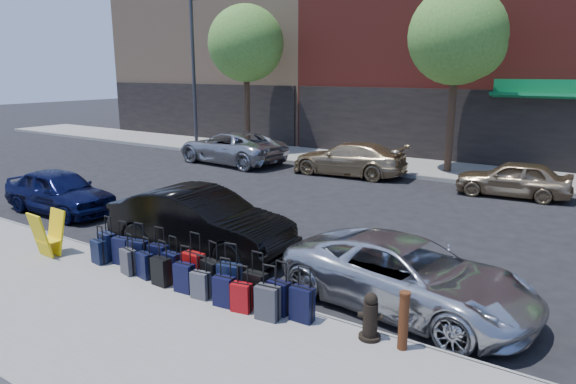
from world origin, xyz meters
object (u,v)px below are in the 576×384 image
Objects in this scene: car_far_0 at (231,147)px; car_far_1 at (349,159)px; suitcase_front_5 at (194,269)px; car_near_0 at (60,191)px; car_near_1 at (201,222)px; fire_hydrant at (370,318)px; streetlight at (196,61)px; car_near_2 at (408,275)px; tree_center at (461,38)px; display_rack at (48,234)px; tree_left at (248,46)px; bollard at (404,320)px; car_far_2 at (513,179)px.

car_far_0 reaches higher than car_far_1.
suitcase_front_5 is 7.63m from car_near_0.
fire_hydrant is at bearing -111.97° from car_near_1.
streetlight is 1.49× the size of car_far_0.
streetlight reaches higher than car_near_2.
tree_center is 0.91× the size of streetlight.
tree_center is at bearing 119.82° from car_far_1.
streetlight is 17.27m from display_rack.
display_rack is at bearing -126.57° from car_near_0.
car_far_1 reaches higher than car_near_2.
tree_center reaches higher than suitcase_front_5.
fire_hydrant is at bearing -46.44° from tree_left.
car_near_2 is 15.67m from car_far_0.
car_far_2 is at bearing 93.61° from bollard.
tree_left reaches higher than car_far_0.
bollard is 1.70m from car_near_2.
streetlight reaches higher than car_near_1.
streetlight is 21.76m from fire_hydrant.
car_near_1 is (-5.15, 1.71, 0.25)m from fire_hydrant.
car_near_2 reaches higher than bollard.
streetlight is 8.78× the size of bollard.
tree_center is 13.86m from car_near_2.
bollard is 0.20× the size of car_near_1.
bollard is (3.59, -14.26, -4.79)m from tree_center.
car_near_1 reaches higher than car_far_2.
display_rack is (6.01, -14.91, -4.76)m from tree_left.
car_far_2 is at bearing 74.82° from suitcase_front_5.
car_near_1 is (-5.68, 1.71, 0.14)m from bollard.
tree_center is at bearing -137.54° from car_far_2.
streetlight is at bearing -177.02° from tree_center.
car_near_2 is 10.08m from car_far_2.
streetlight is at bearing -104.56° from car_far_1.
tree_center is at bearing 83.63° from fire_hydrant.
display_rack is 3.37m from car_near_1.
suitcase_front_5 is 2.29m from car_near_1.
display_rack is 12.55m from car_far_1.
display_rack is 14.36m from car_far_2.
tree_left reaches higher than suitcase_front_5.
car_near_0 is (2.49, -12.38, -4.75)m from tree_left.
car_far_0 is (1.22, -2.95, -4.67)m from tree_left.
car_far_1 reaches higher than car_far_2.
car_far_0 is at bearing 128.68° from suitcase_front_5.
tree_left is 7.21× the size of display_rack.
car_far_1 reaches higher than suitcase_front_5.
streetlight reaches higher than car_near_0.
car_far_1 is (5.80, 0.55, -0.06)m from car_far_0.
tree_left reaches higher than car_near_2.
fire_hydrant is 1.61m from car_near_2.
tree_center is at bearing 104.14° from bollard.
car_near_2 is (3.03, -12.65, -4.77)m from tree_center.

